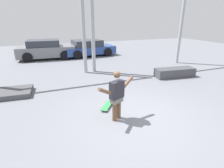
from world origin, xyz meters
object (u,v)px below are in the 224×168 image
(parked_car_grey, at_px, (46,50))
(parked_car_blue, at_px, (89,48))
(skateboard, at_px, (107,106))
(grind_box, at_px, (175,73))
(skateboarder, at_px, (117,94))

(parked_car_grey, distance_m, parked_car_blue, 3.19)
(skateboard, height_order, parked_car_blue, parked_car_blue)
(skateboard, height_order, grind_box, grind_box)
(grind_box, bearing_deg, parked_car_blue, 111.24)
(grind_box, bearing_deg, parked_car_grey, 130.15)
(parked_car_grey, xyz_separation_m, parked_car_blue, (3.19, -0.03, -0.06))
(skateboarder, distance_m, parked_car_blue, 9.75)
(parked_car_grey, bearing_deg, skateboarder, -76.97)
(skateboarder, xyz_separation_m, parked_car_grey, (-1.58, 9.64, -0.13))
(skateboarder, height_order, parked_car_blue, skateboarder)
(skateboarder, bearing_deg, skateboard, 66.18)
(skateboarder, distance_m, skateboard, 1.08)
(skateboard, xyz_separation_m, parked_car_grey, (-1.57, 8.85, 0.61))
(skateboard, relative_size, grind_box, 0.36)
(parked_car_grey, bearing_deg, skateboard, -76.21)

